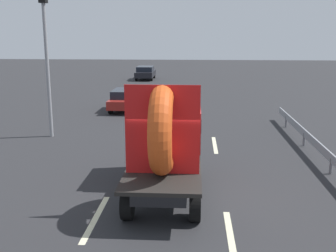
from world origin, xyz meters
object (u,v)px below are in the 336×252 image
object	(u,v)px
flatbed_truck	(167,137)
distant_sedan	(126,99)
traffic_light	(46,40)
oncoming_car	(145,72)

from	to	relation	value
flatbed_truck	distant_sedan	world-z (taller)	flatbed_truck
traffic_light	distant_sedan	bearing A→B (deg)	71.01
distant_sedan	traffic_light	bearing A→B (deg)	-108.99
flatbed_truck	oncoming_car	distance (m)	29.64
flatbed_truck	distant_sedan	bearing A→B (deg)	104.74
flatbed_truck	traffic_light	bearing A→B (deg)	133.05
flatbed_truck	traffic_light	world-z (taller)	traffic_light
distant_sedan	traffic_light	size ratio (longest dim) A/B	0.57
distant_sedan	oncoming_car	distance (m)	16.58
distant_sedan	oncoming_car	bearing A→B (deg)	92.66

